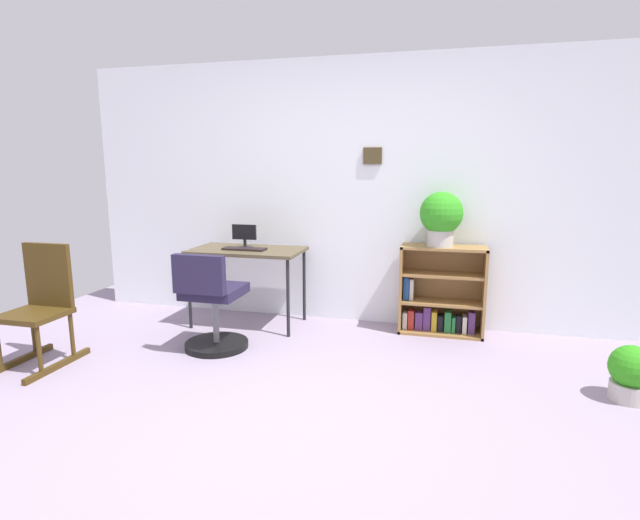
# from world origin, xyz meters

# --- Properties ---
(ground_plane) EXTENTS (6.24, 6.24, 0.00)m
(ground_plane) POSITION_xyz_m (0.00, 0.00, 0.00)
(ground_plane) COLOR gray
(wall_back) EXTENTS (5.20, 0.12, 2.47)m
(wall_back) POSITION_xyz_m (0.00, 2.15, 1.24)
(wall_back) COLOR white
(wall_back) RESTS_ON ground_plane
(desk) EXTENTS (1.04, 0.59, 0.73)m
(desk) POSITION_xyz_m (-0.84, 1.73, 0.67)
(desk) COLOR brown
(desk) RESTS_ON ground_plane
(monitor) EXTENTS (0.24, 0.15, 0.22)m
(monitor) POSITION_xyz_m (-0.88, 1.77, 0.84)
(monitor) COLOR #262628
(monitor) RESTS_ON desk
(keyboard) EXTENTS (0.40, 0.14, 0.02)m
(keyboard) POSITION_xyz_m (-0.84, 1.67, 0.74)
(keyboard) COLOR black
(keyboard) RESTS_ON desk
(office_chair) EXTENTS (0.52, 0.55, 0.83)m
(office_chair) POSITION_xyz_m (-0.86, 1.02, 0.36)
(office_chair) COLOR black
(office_chair) RESTS_ON ground_plane
(rocking_chair) EXTENTS (0.42, 0.64, 0.91)m
(rocking_chair) POSITION_xyz_m (-1.99, 0.46, 0.46)
(rocking_chair) COLOR #433011
(rocking_chair) RESTS_ON ground_plane
(bookshelf_low) EXTENTS (0.74, 0.30, 0.80)m
(bookshelf_low) POSITION_xyz_m (0.93, 1.95, 0.35)
(bookshelf_low) COLOR olive
(bookshelf_low) RESTS_ON ground_plane
(potted_plant_on_shelf) EXTENTS (0.37, 0.37, 0.48)m
(potted_plant_on_shelf) POSITION_xyz_m (0.90, 1.90, 1.06)
(potted_plant_on_shelf) COLOR #B7B2A8
(potted_plant_on_shelf) RESTS_ON bookshelf_low
(potted_plant_floor) EXTENTS (0.27, 0.27, 0.37)m
(potted_plant_floor) POSITION_xyz_m (2.13, 0.87, 0.19)
(potted_plant_floor) COLOR #B7B2A8
(potted_plant_floor) RESTS_ON ground_plane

